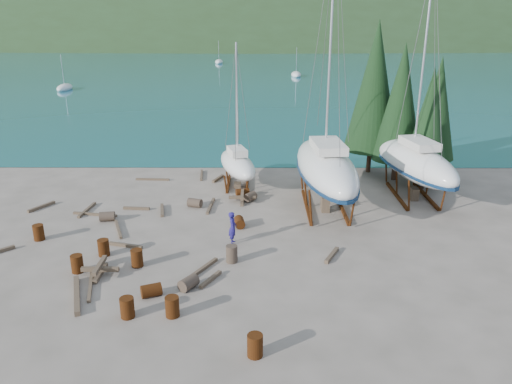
{
  "coord_description": "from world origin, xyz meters",
  "views": [
    {
      "loc": [
        2.27,
        -23.89,
        11.66
      ],
      "look_at": [
        2.15,
        3.0,
        2.16
      ],
      "focal_mm": 35.0,
      "sensor_mm": 36.0,
      "label": 1
    }
  ],
  "objects_px": {
    "large_sailboat_far": "(415,161)",
    "small_sailboat_shore": "(237,164)",
    "large_sailboat_near": "(326,167)",
    "worker": "(233,228)"
  },
  "relations": [
    {
      "from": "large_sailboat_near",
      "to": "worker",
      "type": "bearing_deg",
      "value": -141.33
    },
    {
      "from": "large_sailboat_far",
      "to": "large_sailboat_near",
      "type": "bearing_deg",
      "value": -172.77
    },
    {
      "from": "large_sailboat_far",
      "to": "small_sailboat_shore",
      "type": "distance_m",
      "value": 12.21
    },
    {
      "from": "large_sailboat_far",
      "to": "small_sailboat_shore",
      "type": "xyz_separation_m",
      "value": [
        -11.95,
        2.33,
        -0.86
      ]
    },
    {
      "from": "large_sailboat_near",
      "to": "large_sailboat_far",
      "type": "height_order",
      "value": "large_sailboat_near"
    },
    {
      "from": "large_sailboat_near",
      "to": "small_sailboat_shore",
      "type": "height_order",
      "value": "large_sailboat_near"
    },
    {
      "from": "small_sailboat_shore",
      "to": "worker",
      "type": "bearing_deg",
      "value": -106.41
    },
    {
      "from": "large_sailboat_far",
      "to": "small_sailboat_shore",
      "type": "height_order",
      "value": "large_sailboat_far"
    },
    {
      "from": "small_sailboat_shore",
      "to": "worker",
      "type": "height_order",
      "value": "small_sailboat_shore"
    },
    {
      "from": "large_sailboat_near",
      "to": "small_sailboat_shore",
      "type": "xyz_separation_m",
      "value": [
        -5.73,
        4.4,
        -1.1
      ]
    }
  ]
}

